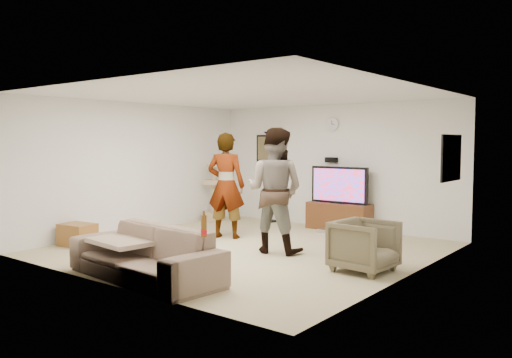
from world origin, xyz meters
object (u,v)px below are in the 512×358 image
Objects in this scene: person_left at (226,185)px; armchair at (364,246)px; person_right at (275,190)px; tv at (339,185)px; beer_bottle at (204,226)px; cat_tree at (213,192)px; side_table at (78,235)px; floor_lamp at (270,177)px; tv_stand at (339,216)px; sofa at (145,253)px.

armchair is at bearing 145.58° from person_left.
person_right is at bearing 140.96° from person_left.
tv is at bearing 38.80° from armchair.
beer_bottle is (0.71, -2.35, -0.20)m from person_right.
cat_tree is 2.26× the size of side_table.
floor_lamp reaches higher than tv.
tv_stand is 0.65× the size of floor_lamp.
beer_bottle is at bearing -79.21° from tv_stand.
cat_tree is at bearing -166.26° from tv_stand.
tv reaches higher than beer_bottle.
sofa is at bearing 139.71° from armchair.
tv_stand is 4.81m from sofa.
beer_bottle reaches higher than sofa.
cat_tree is at bearing -62.39° from person_left.
armchair is (1.90, -2.72, -0.55)m from tv.
cat_tree is 5.06× the size of beer_bottle.
tv is at bearing 56.75° from side_table.
person_right is 3.43m from side_table.
cat_tree is 5.09m from armchair.
tv_stand is 1.86m from floor_lamp.
beer_bottle is (2.63, -4.81, -0.19)m from floor_lamp.
person_left is at bearing -120.89° from tv_stand.
person_right reaches higher than floor_lamp.
person_right is at bearing -31.03° from cat_tree.
tv is 1.72m from floor_lamp.
tv reaches higher than tv_stand.
floor_lamp is 1.00× the size of person_right.
beer_bottle is (0.92, -4.80, 0.52)m from tv_stand.
beer_bottle is 3.72m from side_table.
tv is at bearing 0.00° from tv_stand.
floor_lamp reaches higher than beer_bottle.
cat_tree reaches higher than tv_stand.
side_table is (-2.69, -4.11, -0.08)m from tv_stand.
tv is at bearing 93.95° from sofa.
side_table is at bearing 33.02° from person_left.
tv is 0.54× the size of sofa.
beer_bottle is at bearing 105.64° from person_left.
person_right is 2.57× the size of armchair.
tv_stand is 0.65× the size of person_right.
armchair is (1.90, -2.72, 0.08)m from tv_stand.
armchair reaches higher than side_table.
person_right is (1.41, -0.44, 0.03)m from person_left.
person_right reaches higher than person_left.
tv_stand is 0.63m from tv.
side_table is (0.06, -3.43, -0.45)m from cat_tree.
armchair is (2.03, 2.08, 0.02)m from sofa.
armchair is (1.69, -0.26, -0.63)m from person_right.
beer_bottle is (1.05, 0.00, 0.46)m from sofa.
tv is 2.47m from person_right.
tv_stand is at bearing 13.74° from cat_tree.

